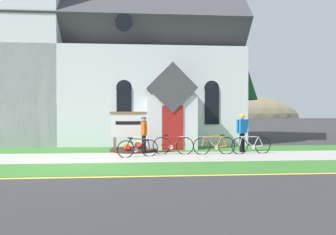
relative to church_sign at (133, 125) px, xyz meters
name	(u,v)px	position (x,y,z in m)	size (l,w,h in m)	color
ground	(95,151)	(-1.75, -0.09, -1.18)	(140.00, 140.00, 0.00)	#333335
sidewalk_slab	(119,157)	(-0.52, -2.25, -1.18)	(32.00, 2.77, 0.01)	#A8A59E
grass_verge	(113,169)	(-0.52, -4.76, -1.18)	(32.00, 2.25, 0.01)	#38722D
church_lawn	(123,150)	(-0.52, 0.32, -1.18)	(24.00, 2.36, 0.01)	#38722D
curb_paint_stripe	(109,177)	(-0.52, -6.03, -1.18)	(28.00, 0.16, 0.01)	yellow
church_building	(120,65)	(-1.02, 5.43, 3.61)	(13.57, 10.34, 13.14)	silver
church_sign	(133,125)	(0.00, 0.00, 0.00)	(2.19, 0.22, 1.82)	#7F6047
flower_bed	(133,149)	(0.00, -0.23, -1.09)	(2.13, 2.13, 0.34)	#382319
bicycle_white	(138,148)	(0.23, -2.21, -0.82)	(1.63, 0.52, 0.82)	black
bicycle_silver	(173,145)	(1.71, -1.55, -0.79)	(1.74, 0.23, 0.87)	black
bicycle_red	(251,145)	(5.09, -1.64, -0.80)	(1.79, 0.23, 0.81)	black
bicycle_black	(214,145)	(3.47, -1.68, -0.79)	(1.83, 0.11, 0.86)	black
cyclist_in_blue_jersey	(242,130)	(4.87, -1.06, -0.17)	(0.62, 0.47, 1.72)	black
cyclist_in_green_jersey	(144,132)	(0.48, -1.10, -0.25)	(0.29, 0.67, 1.60)	black
roadside_conifer	(232,60)	(6.10, 4.94, 3.91)	(3.22, 3.22, 7.67)	#3D2D1E
distant_hill	(136,118)	(-1.54, 81.42, -1.18)	(100.11, 44.96, 20.02)	#847A5B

